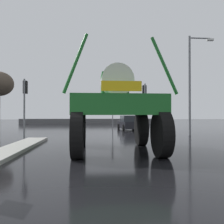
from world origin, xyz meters
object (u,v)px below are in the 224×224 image
oversize_sprayer (115,108)px  sedan_ahead (129,123)px  traffic_signal_near_left (25,95)px  traffic_signal_near_right (145,99)px  streetlight_near_right (192,80)px  traffic_signal_far_left (113,104)px

oversize_sprayer → sedan_ahead: size_ratio=1.29×
oversize_sprayer → sedan_ahead: oversize_sprayer is taller
sedan_ahead → traffic_signal_near_left: traffic_signal_near_left is taller
oversize_sprayer → traffic_signal_near_right: (2.53, 5.51, 0.83)m
oversize_sprayer → streetlight_near_right: size_ratio=0.70×
oversize_sprayer → traffic_signal_near_left: 7.80m
streetlight_near_right → sedan_ahead: bearing=118.2°
oversize_sprayer → traffic_signal_near_left: (-5.44, 5.50, 0.99)m
traffic_signal_far_left → streetlight_near_right: bearing=-68.5°
traffic_signal_far_left → traffic_signal_near_left: bearing=-115.3°
traffic_signal_near_left → traffic_signal_near_right: traffic_signal_near_left is taller
traffic_signal_far_left → oversize_sprayer: bearing=-94.4°
traffic_signal_near_right → streetlight_near_right: bearing=24.3°
oversize_sprayer → traffic_signal_near_left: bearing=44.1°
traffic_signal_near_left → sedan_ahead: bearing=47.5°
traffic_signal_near_left → traffic_signal_far_left: (6.99, 14.80, 0.16)m
oversize_sprayer → traffic_signal_near_right: oversize_sprayer is taller
sedan_ahead → traffic_signal_far_left: (-1.27, 5.79, 2.32)m
oversize_sprayer → streetlight_near_right: 10.22m
traffic_signal_near_right → traffic_signal_far_left: size_ratio=0.89×
sedan_ahead → traffic_signal_near_left: bearing=133.0°
sedan_ahead → traffic_signal_far_left: bearing=7.9°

